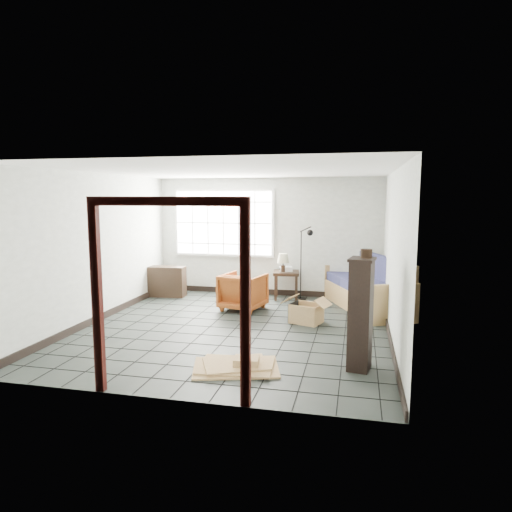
% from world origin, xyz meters
% --- Properties ---
extents(ground, '(5.50, 5.50, 0.00)m').
position_xyz_m(ground, '(0.00, 0.00, 0.00)').
color(ground, black).
rests_on(ground, ground).
extents(room_shell, '(5.02, 5.52, 2.61)m').
position_xyz_m(room_shell, '(0.00, 0.03, 1.68)').
color(room_shell, '#A3A9A2').
rests_on(room_shell, ground).
extents(window_panel, '(2.32, 0.08, 1.52)m').
position_xyz_m(window_panel, '(-1.00, 2.70, 1.60)').
color(window_panel, silver).
rests_on(window_panel, ground).
extents(doorway_trim, '(1.80, 0.08, 2.20)m').
position_xyz_m(doorway_trim, '(0.00, -2.70, 1.38)').
color(doorway_trim, '#330E0B').
rests_on(doorway_trim, ground).
extents(futon_sofa, '(1.77, 2.51, 1.04)m').
position_xyz_m(futon_sofa, '(2.22, 1.91, 0.38)').
color(futon_sofa, '#9E7747').
rests_on(futon_sofa, ground).
extents(armchair, '(0.91, 0.87, 0.79)m').
position_xyz_m(armchair, '(-0.19, 1.28, 0.39)').
color(armchair, maroon).
rests_on(armchair, ground).
extents(side_table, '(0.61, 0.61, 0.60)m').
position_xyz_m(side_table, '(0.48, 2.40, 0.49)').
color(side_table, black).
rests_on(side_table, ground).
extents(table_lamp, '(0.29, 0.29, 0.39)m').
position_xyz_m(table_lamp, '(0.42, 2.32, 0.87)').
color(table_lamp, black).
rests_on(table_lamp, side_table).
extents(projector, '(0.31, 0.27, 0.10)m').
position_xyz_m(projector, '(0.47, 2.41, 0.65)').
color(projector, silver).
rests_on(projector, side_table).
extents(floor_lamp, '(0.42, 0.37, 1.58)m').
position_xyz_m(floor_lamp, '(0.89, 2.32, 0.84)').
color(floor_lamp, black).
rests_on(floor_lamp, ground).
extents(console_shelf, '(0.87, 0.38, 0.67)m').
position_xyz_m(console_shelf, '(-2.15, 2.05, 0.33)').
color(console_shelf, black).
rests_on(console_shelf, ground).
extents(tall_shelf, '(0.36, 0.44, 1.44)m').
position_xyz_m(tall_shelf, '(2.02, -1.38, 0.73)').
color(tall_shelf, black).
rests_on(tall_shelf, ground).
extents(pot, '(0.15, 0.15, 0.11)m').
position_xyz_m(pot, '(2.07, -1.36, 1.49)').
color(pot, black).
rests_on(pot, tall_shelf).
extents(open_box, '(0.90, 0.63, 0.46)m').
position_xyz_m(open_box, '(1.12, 0.62, 0.17)').
color(open_box, '#A1744D').
rests_on(open_box, ground).
extents(cardboard_pile, '(1.25, 1.03, 0.16)m').
position_xyz_m(cardboard_pile, '(0.50, -1.72, 0.04)').
color(cardboard_pile, '#A1744D').
rests_on(cardboard_pile, ground).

